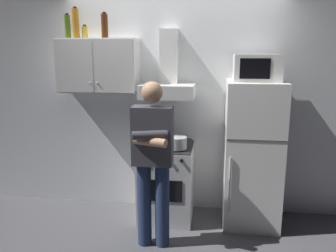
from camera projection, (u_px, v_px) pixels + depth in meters
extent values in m
plane|color=#4C4C51|center=(168.00, 227.00, 3.80)|extent=(7.00, 7.00, 0.00)
cube|color=white|center=(175.00, 99.00, 4.09)|extent=(4.80, 0.10, 2.70)
cube|color=silver|center=(99.00, 65.00, 3.91)|extent=(0.90, 0.34, 0.60)
cube|color=silver|center=(74.00, 66.00, 3.76)|extent=(0.43, 0.01, 0.58)
cube|color=silver|center=(113.00, 66.00, 3.71)|extent=(0.43, 0.01, 0.58)
sphere|color=#B2B2B7|center=(90.00, 83.00, 3.77)|extent=(0.02, 0.02, 0.02)
sphere|color=#B2B2B7|center=(97.00, 83.00, 3.76)|extent=(0.02, 0.02, 0.02)
cube|color=silver|center=(167.00, 182.00, 3.96)|extent=(0.60, 0.60, 0.85)
cube|color=black|center=(167.00, 147.00, 3.87)|extent=(0.59, 0.59, 0.01)
cube|color=black|center=(163.00, 191.00, 3.66)|extent=(0.42, 0.01, 0.24)
cylinder|color=black|center=(153.00, 148.00, 3.77)|extent=(0.16, 0.16, 0.01)
cylinder|color=black|center=(177.00, 149.00, 3.73)|extent=(0.16, 0.16, 0.01)
cylinder|color=black|center=(157.00, 142.00, 4.00)|extent=(0.16, 0.16, 0.01)
cylinder|color=black|center=(179.00, 143.00, 3.96)|extent=(0.16, 0.16, 0.01)
cylinder|color=black|center=(144.00, 159.00, 3.60)|extent=(0.04, 0.02, 0.04)
cylinder|color=black|center=(156.00, 160.00, 3.59)|extent=(0.04, 0.02, 0.04)
cylinder|color=black|center=(169.00, 160.00, 3.57)|extent=(0.04, 0.02, 0.04)
cylinder|color=black|center=(182.00, 161.00, 3.55)|extent=(0.04, 0.02, 0.04)
cube|color=white|center=(167.00, 91.00, 3.81)|extent=(0.60, 0.44, 0.15)
cube|color=white|center=(169.00, 56.00, 3.87)|extent=(0.20, 0.16, 0.60)
cube|color=white|center=(252.00, 155.00, 3.76)|extent=(0.60, 0.60, 1.60)
cube|color=#4C4C4C|center=(257.00, 141.00, 3.41)|extent=(0.59, 0.01, 0.01)
cylinder|color=silver|center=(230.00, 185.00, 3.54)|extent=(0.02, 0.02, 0.60)
cube|color=silver|center=(257.00, 68.00, 3.57)|extent=(0.48, 0.36, 0.28)
cube|color=black|center=(255.00, 69.00, 3.40)|extent=(0.30, 0.01, 0.20)
cylinder|color=navy|center=(144.00, 204.00, 3.40)|extent=(0.14, 0.14, 0.85)
cylinder|color=navy|center=(162.00, 205.00, 3.37)|extent=(0.14, 0.14, 0.85)
cube|color=#3F3F47|center=(153.00, 136.00, 3.23)|extent=(0.38, 0.20, 0.56)
cylinder|color=#3F3F47|center=(150.00, 135.00, 3.09)|extent=(0.33, 0.17, 0.08)
cylinder|color=tan|center=(150.00, 142.00, 3.10)|extent=(0.33, 0.17, 0.08)
sphere|color=tan|center=(152.00, 92.00, 3.15)|extent=(0.20, 0.20, 0.20)
cylinder|color=#B7BABF|center=(177.00, 143.00, 3.72)|extent=(0.22, 0.22, 0.13)
cylinder|color=black|center=(165.00, 138.00, 3.72)|extent=(0.05, 0.01, 0.01)
cylinder|color=black|center=(189.00, 139.00, 3.69)|extent=(0.05, 0.01, 0.01)
cylinder|color=#47230F|center=(105.00, 26.00, 3.81)|extent=(0.07, 0.07, 0.26)
cylinder|color=black|center=(104.00, 13.00, 3.78)|extent=(0.04, 0.04, 0.02)
cylinder|color=gold|center=(85.00, 32.00, 3.83)|extent=(0.06, 0.06, 0.13)
cylinder|color=black|center=(85.00, 26.00, 3.81)|extent=(0.03, 0.03, 0.02)
cylinder|color=#4C6B19|center=(68.00, 27.00, 3.83)|extent=(0.06, 0.06, 0.25)
cylinder|color=black|center=(67.00, 14.00, 3.81)|extent=(0.04, 0.04, 0.02)
cylinder|color=#B7721E|center=(76.00, 24.00, 3.81)|extent=(0.08, 0.08, 0.32)
cylinder|color=black|center=(75.00, 8.00, 3.77)|extent=(0.04, 0.04, 0.02)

